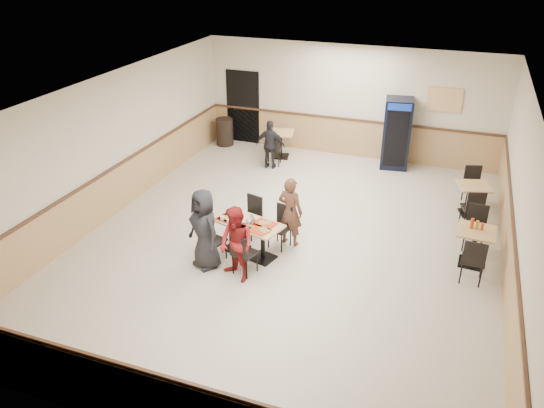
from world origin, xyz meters
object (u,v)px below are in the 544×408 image
at_px(pepsi_cooler, 396,133).
at_px(diner_man_opposite, 290,212).
at_px(main_table, 249,233).
at_px(diner_woman_right, 236,245).
at_px(trash_bin, 225,132).
at_px(lone_diner, 270,145).
at_px(diner_woman_left, 204,229).
at_px(side_table_near, 475,242).
at_px(side_table_far, 473,195).
at_px(back_table, 281,140).

bearing_deg(pepsi_cooler, diner_man_opposite, -113.75).
height_order(main_table, diner_woman_right, diner_woman_right).
relative_size(diner_woman_right, trash_bin, 1.79).
distance_m(diner_woman_right, lone_diner, 5.08).
relative_size(diner_woman_right, diner_man_opposite, 0.99).
bearing_deg(diner_woman_left, main_table, 76.85).
height_order(diner_woman_right, diner_man_opposite, diner_man_opposite).
bearing_deg(trash_bin, pepsi_cooler, 0.50).
bearing_deg(trash_bin, side_table_near, -31.11).
distance_m(main_table, lone_diner, 4.25).
bearing_deg(lone_diner, trash_bin, -37.84).
relative_size(lone_diner, pepsi_cooler, 0.70).
height_order(diner_woman_left, side_table_far, diner_woman_left).
bearing_deg(diner_man_opposite, side_table_near, -163.05).
relative_size(side_table_far, trash_bin, 1.04).
xyz_separation_m(lone_diner, back_table, (-0.00, 0.82, -0.16)).
height_order(lone_diner, side_table_far, lone_diner).
bearing_deg(pepsi_cooler, main_table, -117.80).
bearing_deg(trash_bin, side_table_far, -17.08).
height_order(diner_man_opposite, side_table_far, diner_man_opposite).
distance_m(main_table, side_table_near, 4.15).
bearing_deg(diner_man_opposite, pepsi_cooler, -96.44).
relative_size(diner_woman_right, lone_diner, 1.09).
height_order(diner_man_opposite, lone_diner, diner_man_opposite).
bearing_deg(lone_diner, main_table, 99.34).
relative_size(main_table, diner_man_opposite, 0.99).
xyz_separation_m(side_table_far, pepsi_cooler, (-1.99, 2.15, 0.45)).
distance_m(diner_man_opposite, side_table_near, 3.44).
xyz_separation_m(main_table, lone_diner, (-1.09, 4.11, 0.19)).
distance_m(side_table_far, trash_bin, 7.18).
height_order(diner_man_opposite, pepsi_cooler, pepsi_cooler).
bearing_deg(side_table_near, trash_bin, 148.89).
height_order(lone_diner, trash_bin, lone_diner).
bearing_deg(diner_woman_right, diner_man_opposite, 99.86).
bearing_deg(diner_woman_left, lone_diner, 125.77).
xyz_separation_m(main_table, side_table_far, (3.92, 3.17, 0.01)).
height_order(main_table, trash_bin, trash_bin).
distance_m(diner_woman_left, back_table, 5.60).
distance_m(side_table_near, side_table_far, 2.08).
bearing_deg(diner_man_opposite, side_table_far, -133.33).
relative_size(main_table, side_table_near, 1.96).
height_order(diner_woman_left, diner_woman_right, diner_woman_left).
relative_size(main_table, trash_bin, 1.79).
height_order(main_table, side_table_far, side_table_far).
height_order(diner_woman_left, diner_man_opposite, diner_woman_left).
bearing_deg(trash_bin, back_table, -10.73).
bearing_deg(diner_woman_right, back_table, 130.08).
height_order(main_table, pepsi_cooler, pepsi_cooler).
height_order(side_table_near, back_table, back_table).
relative_size(main_table, diner_woman_left, 0.91).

